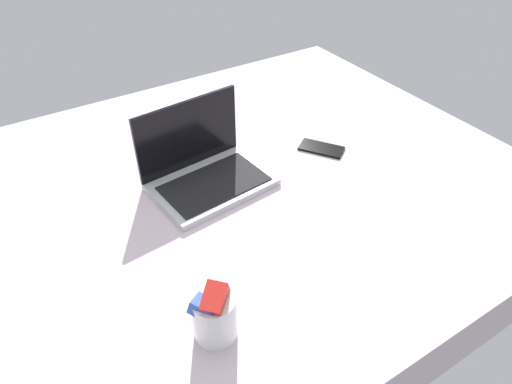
{
  "coord_description": "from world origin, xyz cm",
  "views": [
    {
      "loc": [
        -48.74,
        -95.64,
        101.24
      ],
      "look_at": [
        2.55,
        -14.27,
        24.0
      ],
      "focal_mm": 32.55,
      "sensor_mm": 36.0,
      "label": 1
    }
  ],
  "objects": [
    {
      "name": "snack_cup",
      "position": [
        -25.53,
        -43.13,
        24.2
      ],
      "size": [
        9.99,
        9.98,
        15.24
      ],
      "color": "silver",
      "rests_on": "bed_mattress"
    },
    {
      "name": "bed_mattress",
      "position": [
        0.0,
        0.0,
        9.0
      ],
      "size": [
        180.0,
        140.0,
        18.0
      ],
      "primitive_type": "cube",
      "color": "silver",
      "rests_on": "ground"
    },
    {
      "name": "laptop",
      "position": [
        -3.39,
        3.96,
        22.41
      ],
      "size": [
        35.11,
        26.15,
        23.0
      ],
      "rotation": [
        0.0,
        0.0,
        0.1
      ],
      "color": "#B7BABC",
      "rests_on": "bed_mattress"
    },
    {
      "name": "cell_phone",
      "position": [
        36.2,
        -0.61,
        18.4
      ],
      "size": [
        13.54,
        15.39,
        0.8
      ],
      "primitive_type": "cube",
      "rotation": [
        0.0,
        0.0,
        3.74
      ],
      "color": "black",
      "rests_on": "bed_mattress"
    }
  ]
}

